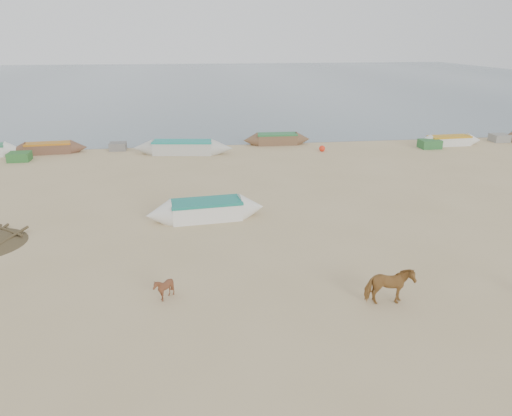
{
  "coord_description": "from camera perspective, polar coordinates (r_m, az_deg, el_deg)",
  "views": [
    {
      "loc": [
        -2.92,
        -16.25,
        8.09
      ],
      "look_at": [
        0.0,
        4.0,
        1.0
      ],
      "focal_mm": 35.0,
      "sensor_mm": 36.0,
      "label": 1
    }
  ],
  "objects": [
    {
      "name": "ground",
      "position": [
        18.38,
        1.79,
        -7.0
      ],
      "size": [
        140.0,
        140.0,
        0.0
      ],
      "primitive_type": "plane",
      "color": "tan",
      "rests_on": "ground"
    },
    {
      "name": "sea",
      "position": [
        98.62,
        -6.7,
        14.29
      ],
      "size": [
        160.0,
        160.0,
        0.0
      ],
      "primitive_type": "plane",
      "color": "slate",
      "rests_on": "ground"
    },
    {
      "name": "cow_adult",
      "position": [
        16.42,
        14.98,
        -8.63
      ],
      "size": [
        1.52,
        0.75,
        1.25
      ],
      "primitive_type": "imported",
      "rotation": [
        0.0,
        0.0,
        1.52
      ],
      "color": "olive",
      "rests_on": "ground"
    },
    {
      "name": "calf_front",
      "position": [
        16.5,
        -10.5,
        -9.01
      ],
      "size": [
        0.81,
        0.74,
        0.8
      ],
      "primitive_type": "imported",
      "rotation": [
        0.0,
        0.0,
        -1.43
      ],
      "color": "brown",
      "rests_on": "ground"
    },
    {
      "name": "near_canoe",
      "position": [
        23.2,
        -5.72,
        -0.22
      ],
      "size": [
        5.61,
        1.97,
        0.89
      ],
      "primitive_type": null,
      "rotation": [
        0.0,
        0.0,
        0.1
      ],
      "color": "white",
      "rests_on": "ground"
    },
    {
      "name": "waterline_canoes",
      "position": [
        37.34,
        -6.35,
        7.15
      ],
      "size": [
        56.65,
        4.19,
        0.98
      ],
      "color": "brown",
      "rests_on": "ground"
    },
    {
      "name": "beach_clutter",
      "position": [
        37.37,
        2.8,
        7.06
      ],
      "size": [
        46.57,
        3.81,
        0.64
      ],
      "color": "#2F662E",
      "rests_on": "ground"
    }
  ]
}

